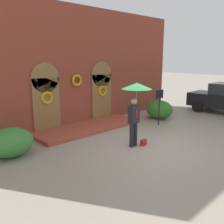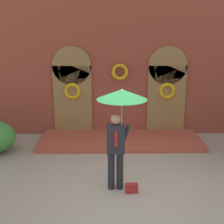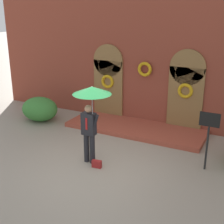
{
  "view_description": "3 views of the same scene",
  "coord_description": "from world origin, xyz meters",
  "px_view_note": "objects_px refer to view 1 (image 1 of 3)",
  "views": [
    {
      "loc": [
        -6.93,
        -5.73,
        3.26
      ],
      "look_at": [
        -0.35,
        1.1,
        1.17
      ],
      "focal_mm": 40.0,
      "sensor_mm": 36.0,
      "label": 1
    },
    {
      "loc": [
        -0.38,
        -6.46,
        3.67
      ],
      "look_at": [
        -0.29,
        1.4,
        1.49
      ],
      "focal_mm": 50.0,
      "sensor_mm": 36.0,
      "label": 2
    },
    {
      "loc": [
        4.24,
        -7.1,
        4.47
      ],
      "look_at": [
        -0.08,
        1.29,
        1.25
      ],
      "focal_mm": 50.0,
      "sensor_mm": 36.0,
      "label": 3
    }
  ],
  "objects_px": {
    "person_with_umbrella": "(136,95)",
    "shrub_left": "(11,142)",
    "shrub_right": "(159,109)",
    "sign_post": "(159,101)",
    "handbag": "(144,142)"
  },
  "relations": [
    {
      "from": "handbag",
      "to": "person_with_umbrella",
      "type": "bearing_deg",
      "value": 136.67
    },
    {
      "from": "person_with_umbrella",
      "to": "handbag",
      "type": "xyz_separation_m",
      "value": [
        0.26,
        -0.2,
        -1.8
      ]
    },
    {
      "from": "handbag",
      "to": "shrub_left",
      "type": "relative_size",
      "value": 0.19
    },
    {
      "from": "person_with_umbrella",
      "to": "shrub_left",
      "type": "distance_m",
      "value": 4.59
    },
    {
      "from": "shrub_left",
      "to": "shrub_right",
      "type": "height_order",
      "value": "shrub_right"
    },
    {
      "from": "person_with_umbrella",
      "to": "shrub_left",
      "type": "bearing_deg",
      "value": 149.94
    },
    {
      "from": "handbag",
      "to": "shrub_left",
      "type": "height_order",
      "value": "shrub_left"
    },
    {
      "from": "handbag",
      "to": "shrub_right",
      "type": "xyz_separation_m",
      "value": [
        3.92,
        2.1,
        0.38
      ]
    },
    {
      "from": "sign_post",
      "to": "shrub_left",
      "type": "xyz_separation_m",
      "value": [
        -6.86,
        1.04,
        -0.67
      ]
    },
    {
      "from": "person_with_umbrella",
      "to": "handbag",
      "type": "distance_m",
      "value": 1.83
    },
    {
      "from": "handbag",
      "to": "shrub_left",
      "type": "bearing_deg",
      "value": 143.3
    },
    {
      "from": "sign_post",
      "to": "shrub_right",
      "type": "relative_size",
      "value": 1.16
    },
    {
      "from": "person_with_umbrella",
      "to": "shrub_right",
      "type": "xyz_separation_m",
      "value": [
        4.19,
        1.9,
        -1.42
      ]
    },
    {
      "from": "person_with_umbrella",
      "to": "handbag",
      "type": "relative_size",
      "value": 8.44
    },
    {
      "from": "sign_post",
      "to": "shrub_left",
      "type": "height_order",
      "value": "sign_post"
    }
  ]
}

